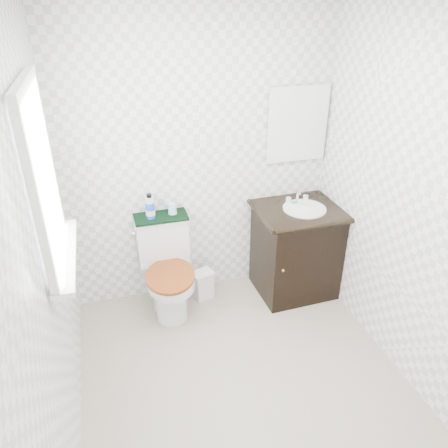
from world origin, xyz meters
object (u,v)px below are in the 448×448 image
trash_bin (203,284)px  mouthwash_bottle (150,207)px  cup (172,209)px  vanity (296,248)px  toilet (167,272)px

trash_bin → mouthwash_bottle: (-0.39, 0.06, 0.78)m
trash_bin → mouthwash_bottle: size_ratio=1.25×
mouthwash_bottle → cup: bearing=8.3°
mouthwash_bottle → cup: (0.18, 0.03, -0.05)m
vanity → trash_bin: (-0.82, 0.11, -0.30)m
trash_bin → toilet: bearing=-171.3°
vanity → mouthwash_bottle: bearing=171.7°
toilet → mouthwash_bottle: (-0.08, 0.11, 0.56)m
vanity → cup: (-1.03, 0.20, 0.43)m
toilet → vanity: (1.13, -0.06, 0.08)m
vanity → mouthwash_bottle: mouthwash_bottle is taller
cup → vanity: bearing=-11.1°
toilet → trash_bin: size_ratio=3.09×
mouthwash_bottle → vanity: bearing=-8.3°
toilet → vanity: size_ratio=0.87×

